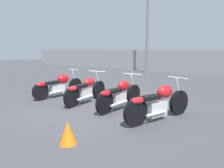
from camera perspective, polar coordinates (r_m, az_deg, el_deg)
ground_plane at (r=6.77m, az=-3.15°, el=-6.04°), size 60.00×60.00×0.00m
fence_back at (r=16.17m, az=23.95°, el=5.07°), size 40.00×0.04×1.67m
light_pole_left at (r=16.68m, az=9.31°, el=17.50°), size 0.70×0.35×7.09m
motorcycle_slot_0 at (r=8.36m, az=-13.84°, el=-0.35°), size 0.57×2.20×0.98m
motorcycle_slot_1 at (r=7.25m, az=-6.92°, el=-1.62°), size 0.72×2.08×1.01m
motorcycle_slot_2 at (r=6.45m, az=1.98°, el=-2.86°), size 0.68×2.07×1.01m
motorcycle_slot_3 at (r=5.56m, az=11.99°, el=-4.80°), size 0.81×2.18×1.04m
traffic_cone_near at (r=4.27m, az=-11.49°, el=-12.38°), size 0.33×0.33×0.44m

